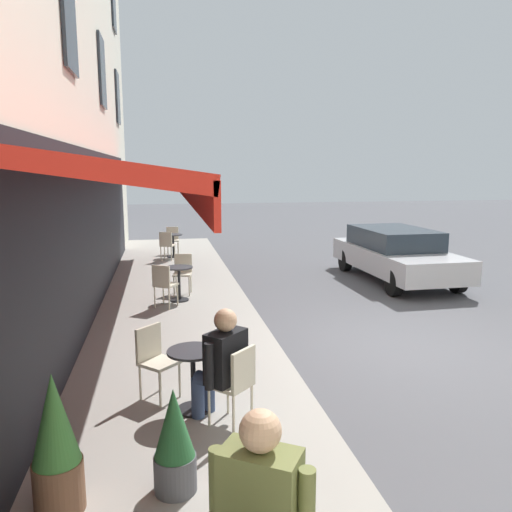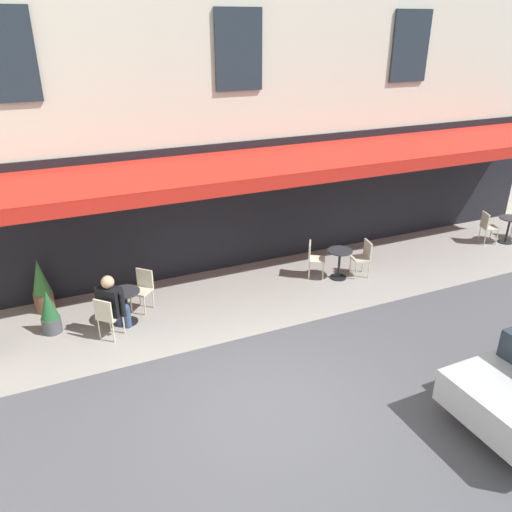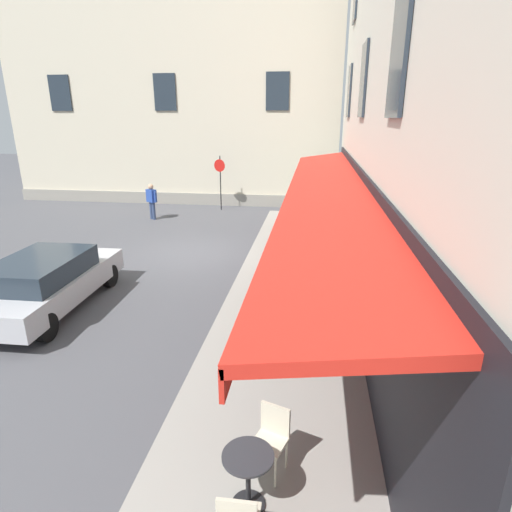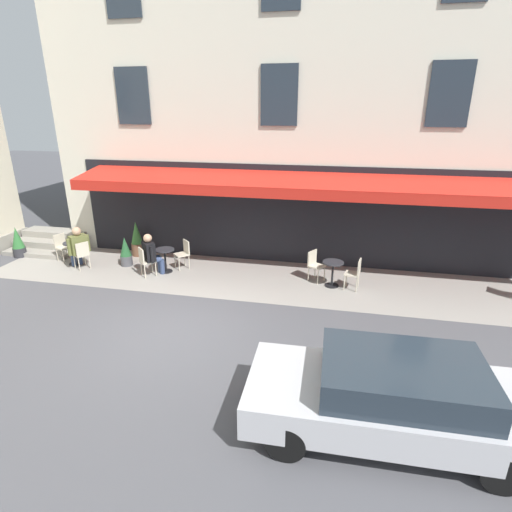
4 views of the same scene
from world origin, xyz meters
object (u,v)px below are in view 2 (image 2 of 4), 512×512
(cafe_chair_cream_kerbside, at_px, (487,225))
(cafe_table_far_end, at_px, (126,302))
(cafe_table_mid_terrace, at_px, (509,226))
(potted_plant_under_sign, at_px, (41,287))
(cafe_chair_cream_back_row, at_px, (107,315))
(cafe_chair_cream_corner_right, at_px, (143,286))
(cafe_chair_cream_by_window, at_px, (364,255))
(cafe_chair_cream_near_door, at_px, (313,256))
(seated_patron_in_black, at_px, (113,302))
(potted_plant_by_steps, at_px, (49,312))
(cafe_table_near_entrance, at_px, (339,260))

(cafe_chair_cream_kerbside, distance_m, cafe_table_far_end, 10.16)
(cafe_table_mid_terrace, relative_size, cafe_table_far_end, 1.00)
(cafe_table_mid_terrace, relative_size, potted_plant_under_sign, 0.62)
(cafe_table_mid_terrace, distance_m, cafe_chair_cream_back_row, 11.21)
(cafe_table_far_end, height_order, cafe_chair_cream_corner_right, cafe_chair_cream_corner_right)
(cafe_chair_cream_kerbside, bearing_deg, cafe_chair_cream_by_window, 4.05)
(cafe_chair_cream_kerbside, bearing_deg, cafe_table_far_end, 1.04)
(cafe_chair_cream_near_door, bearing_deg, cafe_chair_cream_by_window, 159.42)
(seated_patron_in_black, height_order, potted_plant_by_steps, seated_patron_in_black)
(cafe_table_near_entrance, height_order, seated_patron_in_black, seated_patron_in_black)
(cafe_chair_cream_back_row, height_order, potted_plant_by_steps, potted_plant_by_steps)
(cafe_table_mid_terrace, xyz_separation_m, potted_plant_by_steps, (12.23, -0.28, -0.02))
(cafe_chair_cream_back_row, bearing_deg, potted_plant_by_steps, -34.09)
(cafe_table_near_entrance, height_order, cafe_table_far_end, same)
(cafe_table_near_entrance, relative_size, cafe_table_mid_terrace, 1.00)
(cafe_table_near_entrance, xyz_separation_m, cafe_chair_cream_near_door, (0.54, -0.33, 0.06))
(cafe_chair_cream_kerbside, distance_m, potted_plant_under_sign, 11.77)
(cafe_chair_cream_kerbside, height_order, seated_patron_in_black, seated_patron_in_black)
(cafe_table_near_entrance, xyz_separation_m, potted_plant_by_steps, (6.63, -0.27, -0.02))
(cafe_table_near_entrance, bearing_deg, potted_plant_under_sign, -10.40)
(cafe_chair_cream_corner_right, relative_size, potted_plant_under_sign, 0.75)
(cafe_chair_cream_kerbside, xyz_separation_m, cafe_table_far_end, (10.16, 0.18, -0.06))
(cafe_table_near_entrance, height_order, cafe_chair_cream_by_window, cafe_chair_cream_by_window)
(cafe_chair_cream_by_window, height_order, potted_plant_under_sign, potted_plant_under_sign)
(cafe_table_near_entrance, xyz_separation_m, cafe_table_far_end, (5.14, -0.02, 0.00))
(cafe_table_mid_terrace, xyz_separation_m, potted_plant_under_sign, (12.32, -1.24, 0.10))
(cafe_table_far_end, bearing_deg, cafe_chair_cream_back_row, 44.75)
(cafe_chair_cream_near_door, relative_size, cafe_table_mid_terrace, 1.21)
(potted_plant_under_sign, relative_size, potted_plant_by_steps, 1.26)
(cafe_chair_cream_back_row, height_order, seated_patron_in_black, seated_patron_in_black)
(cafe_table_near_entrance, height_order, potted_plant_under_sign, potted_plant_under_sign)
(cafe_table_far_end, bearing_deg, cafe_table_near_entrance, 179.80)
(cafe_chair_cream_near_door, height_order, cafe_chair_cream_corner_right, same)
(cafe_chair_cream_near_door, relative_size, cafe_chair_cream_corner_right, 1.00)
(cafe_table_mid_terrace, bearing_deg, cafe_table_near_entrance, -0.11)
(cafe_chair_cream_near_door, xyz_separation_m, potted_plant_under_sign, (6.17, -0.90, 0.04))
(seated_patron_in_black, xyz_separation_m, potted_plant_by_steps, (1.19, -0.55, -0.24))
(cafe_chair_cream_by_window, relative_size, potted_plant_by_steps, 0.94)
(cafe_chair_cream_back_row, bearing_deg, cafe_chair_cream_corner_right, -135.14)
(cafe_table_mid_terrace, distance_m, potted_plant_by_steps, 12.24)
(cafe_table_far_end, bearing_deg, cafe_chair_cream_kerbside, -178.96)
(cafe_chair_cream_back_row, relative_size, seated_patron_in_black, 0.69)
(cafe_chair_cream_corner_right, xyz_separation_m, potted_plant_by_steps, (1.93, 0.19, -0.08))
(cafe_table_near_entrance, bearing_deg, cafe_chair_cream_by_window, 170.14)
(cafe_chair_cream_by_window, bearing_deg, potted_plant_under_sign, -10.35)
(cafe_table_far_end, xyz_separation_m, cafe_chair_cream_corner_right, (-0.45, -0.45, 0.06))
(cafe_table_far_end, relative_size, potted_plant_under_sign, 0.62)
(cafe_chair_cream_by_window, bearing_deg, potted_plant_by_steps, -3.02)
(cafe_table_mid_terrace, bearing_deg, cafe_chair_cream_corner_right, -2.64)
(cafe_table_far_end, bearing_deg, cafe_chair_cream_corner_right, -135.03)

